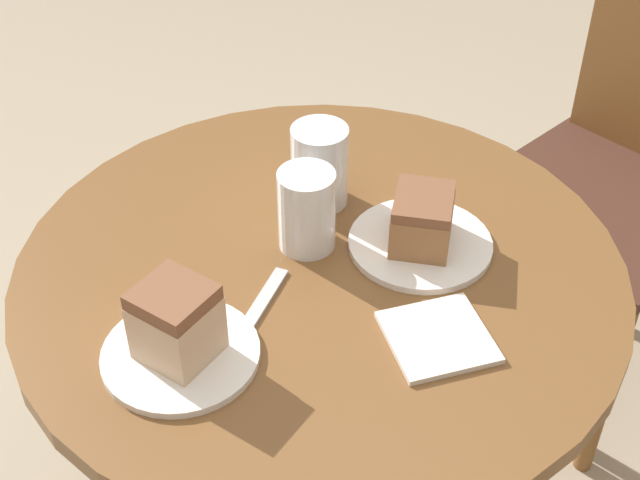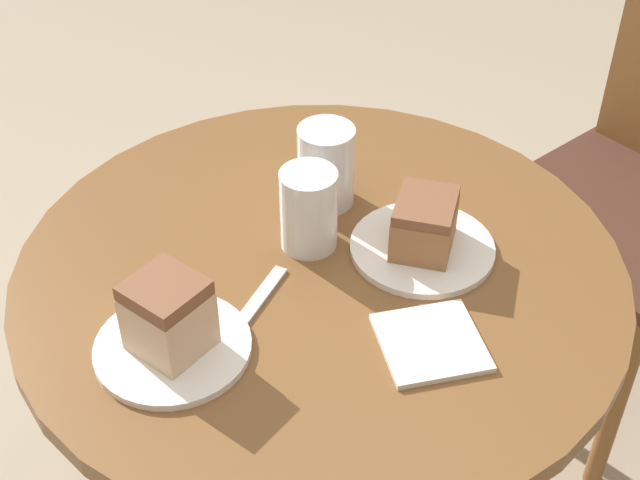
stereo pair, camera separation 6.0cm
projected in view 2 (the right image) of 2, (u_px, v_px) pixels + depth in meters
name	position (u px, v px, depth m)	size (l,w,h in m)	color
table	(320.00, 355.00, 1.33)	(0.83, 0.83, 0.71)	brown
plate_near	(173.00, 347.00, 1.08)	(0.19, 0.19, 0.01)	white
plate_far	(422.00, 248.00, 1.23)	(0.20, 0.20, 0.01)	white
cake_slice_near	(168.00, 316.00, 1.05)	(0.11, 0.11, 0.10)	beige
cake_slice_far	(424.00, 224.00, 1.20)	(0.12, 0.12, 0.08)	#9E6B42
glass_lemonade	(309.00, 213.00, 1.21)	(0.08, 0.08, 0.12)	beige
glass_water	(326.00, 170.00, 1.28)	(0.08, 0.08, 0.12)	silver
napkin_stack	(431.00, 343.00, 1.09)	(0.15, 0.15, 0.01)	silver
fork	(254.00, 306.00, 1.14)	(0.11, 0.14, 0.00)	silver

